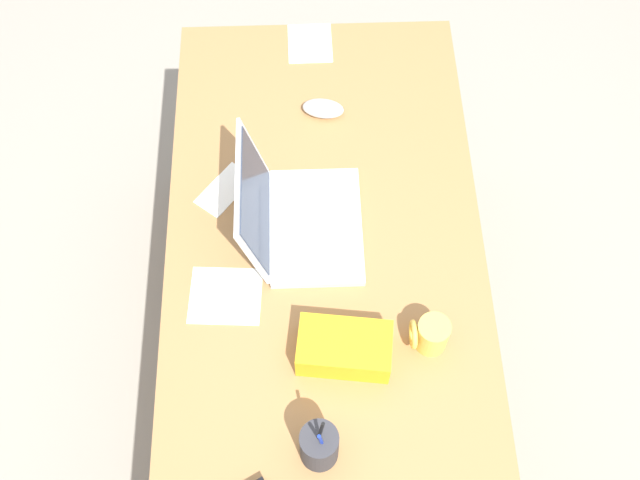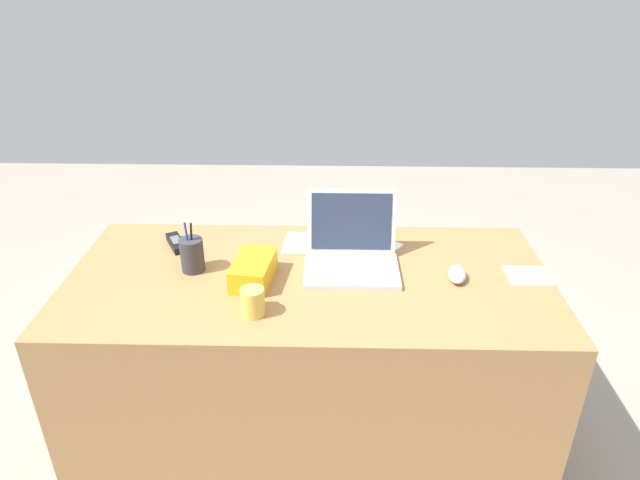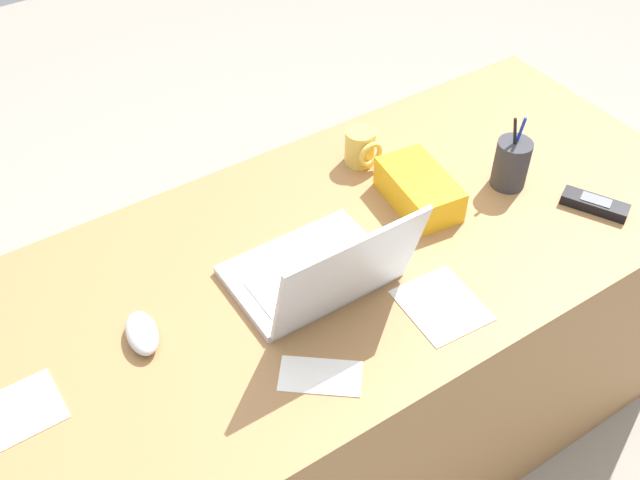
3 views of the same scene
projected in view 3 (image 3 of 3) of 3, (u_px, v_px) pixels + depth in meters
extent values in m
plane|color=gray|center=(350.00, 428.00, 2.06)|extent=(6.00, 6.00, 0.00)
cube|color=#9E7042|center=(355.00, 348.00, 1.81)|extent=(1.59, 0.74, 0.72)
cube|color=silver|center=(308.00, 271.00, 1.48)|extent=(0.31, 0.21, 0.02)
cube|color=silver|center=(314.00, 274.00, 1.46)|extent=(0.26, 0.11, 0.00)
cube|color=silver|center=(291.00, 248.00, 1.52)|extent=(0.09, 0.05, 0.00)
cube|color=silver|center=(350.00, 274.00, 1.32)|extent=(0.30, 0.06, 0.22)
cube|color=#283347|center=(348.00, 272.00, 1.32)|extent=(0.27, 0.05, 0.19)
ellipsoid|color=silver|center=(142.00, 333.00, 1.36)|extent=(0.08, 0.11, 0.04)
cylinder|color=#E0BC4C|center=(360.00, 147.00, 1.72)|extent=(0.07, 0.07, 0.09)
torus|color=#E0BC4C|center=(371.00, 154.00, 1.69)|extent=(0.06, 0.01, 0.06)
cube|color=black|center=(595.00, 204.00, 1.62)|extent=(0.11, 0.15, 0.02)
cube|color=#595B60|center=(596.00, 200.00, 1.61)|extent=(0.06, 0.07, 0.00)
cylinder|color=#333338|center=(511.00, 164.00, 1.65)|extent=(0.08, 0.08, 0.11)
cylinder|color=#1933B2|center=(515.00, 146.00, 1.63)|extent=(0.02, 0.02, 0.15)
cylinder|color=black|center=(515.00, 149.00, 1.62)|extent=(0.02, 0.03, 0.16)
cube|color=#F2AD19|center=(419.00, 189.00, 1.62)|extent=(0.14, 0.21, 0.08)
cube|color=white|center=(442.00, 305.00, 1.43)|extent=(0.15, 0.17, 0.00)
cube|color=white|center=(19.00, 411.00, 1.26)|extent=(0.14, 0.12, 0.00)
cube|color=white|center=(320.00, 376.00, 1.31)|extent=(0.16, 0.15, 0.00)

